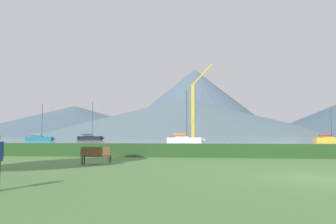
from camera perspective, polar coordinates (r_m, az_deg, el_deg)
ground_plane at (r=13.37m, az=24.45°, el=-10.48°), size 1000.00×1000.00×0.00m
harbor_water at (r=149.74m, az=8.56°, el=-4.52°), size 320.00×246.00×0.00m
hedge_line at (r=24.03m, az=16.52°, el=-6.48°), size 80.00×1.20×0.95m
sailboat_slip_1 at (r=78.67m, az=26.29°, el=-4.29°), size 7.00×2.24×7.67m
sailboat_slip_2 at (r=92.74m, az=-21.38°, el=-4.28°), size 7.82×3.59×9.71m
sailboat_slip_3 at (r=63.94m, az=2.88°, el=-4.81°), size 7.76×2.87×10.32m
sailboat_slip_4 at (r=101.66m, az=-13.33°, el=-4.36°), size 8.28×2.73×11.56m
park_bench_near_path at (r=17.96m, az=-12.42°, el=-7.28°), size 1.61×0.50×0.95m
dock_crane at (r=86.42m, az=4.46°, el=-0.55°), size 6.32×2.00×20.30m
distant_hill_west_ridge at (r=404.29m, az=-15.98°, el=-1.50°), size 254.81×254.81×35.59m
distant_hill_east_ridge at (r=409.80m, az=4.68°, el=1.64°), size 204.61×204.61×82.87m
distant_hill_far_shoulder at (r=344.12m, az=2.75°, el=-0.95°), size 300.63×300.63×39.13m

